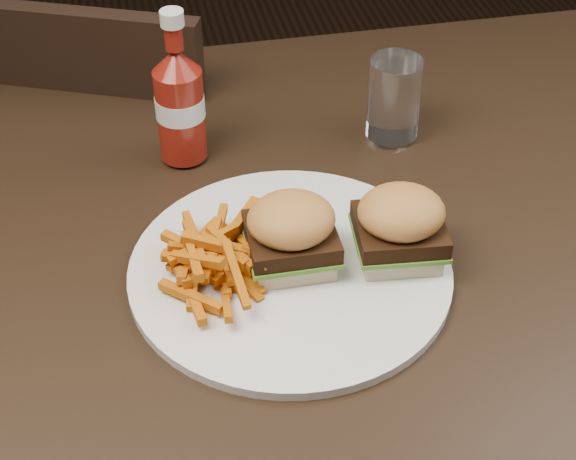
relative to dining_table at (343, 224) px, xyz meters
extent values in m
cube|color=black|center=(0.00, 0.00, 0.00)|extent=(1.20, 0.80, 0.04)
cube|color=black|center=(-0.23, 0.50, -0.30)|extent=(0.53, 0.53, 0.04)
cylinder|color=white|center=(-0.08, -0.09, 0.03)|extent=(0.33, 0.33, 0.01)
cube|color=#FDDCB9|center=(-0.08, -0.08, 0.04)|extent=(0.08, 0.07, 0.02)
cube|color=beige|center=(0.03, -0.09, 0.04)|extent=(0.08, 0.08, 0.02)
cylinder|color=maroon|center=(-0.16, 0.14, 0.08)|extent=(0.06, 0.06, 0.11)
cylinder|color=white|center=(0.09, 0.13, 0.08)|extent=(0.08, 0.08, 0.10)
camera|label=1|loc=(-0.21, -0.73, 0.63)|focal=55.00mm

